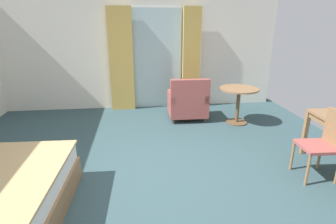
{
  "coord_description": "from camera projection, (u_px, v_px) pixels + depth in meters",
  "views": [
    {
      "loc": [
        -0.09,
        -3.03,
        1.96
      ],
      "look_at": [
        0.3,
        0.18,
        0.86
      ],
      "focal_mm": 28.36,
      "sensor_mm": 36.0,
      "label": 1
    }
  ],
  "objects": [
    {
      "name": "ground",
      "position": [
        147.0,
        182.0,
        3.51
      ],
      "size": [
        6.78,
        6.96,
        0.1
      ],
      "primitive_type": "cube",
      "color": "#334C51"
    },
    {
      "name": "wall_back",
      "position": [
        140.0,
        53.0,
        6.11
      ],
      "size": [
        6.38,
        0.12,
        2.56
      ],
      "primitive_type": "cube",
      "color": "white",
      "rests_on": "ground"
    },
    {
      "name": "balcony_glass_door",
      "position": [
        157.0,
        60.0,
        6.12
      ],
      "size": [
        1.15,
        0.02,
        2.25
      ],
      "primitive_type": "cube",
      "color": "silver",
      "rests_on": "ground"
    },
    {
      "name": "curtain_panel_left",
      "position": [
        121.0,
        60.0,
        5.93
      ],
      "size": [
        0.53,
        0.1,
        2.28
      ],
      "primitive_type": "cube",
      "color": "tan",
      "rests_on": "ground"
    },
    {
      "name": "curtain_panel_right",
      "position": [
        191.0,
        59.0,
        6.11
      ],
      "size": [
        0.4,
        0.1,
        2.28
      ],
      "primitive_type": "cube",
      "color": "tan",
      "rests_on": "ground"
    },
    {
      "name": "desk_chair",
      "position": [
        324.0,
        141.0,
        3.39
      ],
      "size": [
        0.46,
        0.44,
        0.91
      ],
      "color": "#9E4C47",
      "rests_on": "ground"
    },
    {
      "name": "armchair_by_window",
      "position": [
        188.0,
        103.0,
        5.51
      ],
      "size": [
        0.78,
        0.69,
        0.9
      ],
      "color": "#9E4C47",
      "rests_on": "ground"
    },
    {
      "name": "round_cafe_table",
      "position": [
        239.0,
        97.0,
        5.26
      ],
      "size": [
        0.76,
        0.76,
        0.73
      ],
      "color": "olive",
      "rests_on": "ground"
    }
  ]
}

